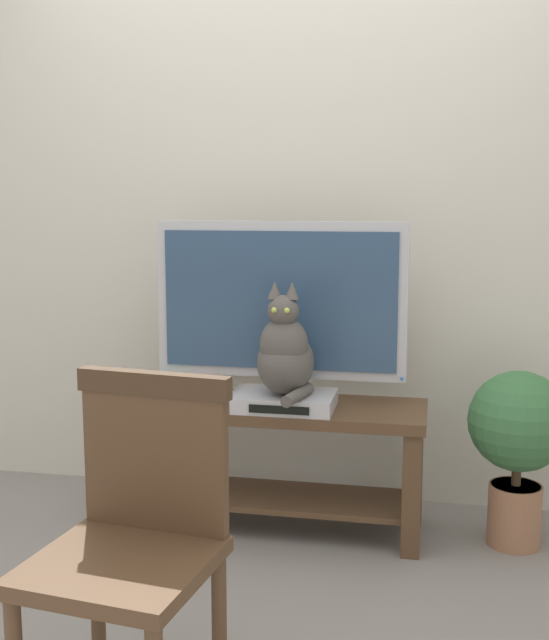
{
  "coord_description": "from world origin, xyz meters",
  "views": [
    {
      "loc": [
        0.61,
        -2.43,
        1.34
      ],
      "look_at": [
        0.0,
        0.59,
        0.87
      ],
      "focal_mm": 45.12,
      "sensor_mm": 36.0,
      "label": 1
    }
  ],
  "objects_px": {
    "book_stack": "(173,387)",
    "media_box": "(286,401)",
    "tv_stand": "(277,443)",
    "tv": "(281,306)",
    "wooden_chair": "(136,526)",
    "potted_plant": "(518,436)",
    "cat": "(285,353)"
  },
  "relations": [
    {
      "from": "tv_stand",
      "to": "cat",
      "type": "relative_size",
      "value": 2.68
    },
    {
      "from": "media_box",
      "to": "cat",
      "type": "relative_size",
      "value": 0.86
    },
    {
      "from": "wooden_chair",
      "to": "book_stack",
      "type": "distance_m",
      "value": 1.34
    },
    {
      "from": "potted_plant",
      "to": "tv_stand",
      "type": "bearing_deg",
      "value": -178.4
    },
    {
      "from": "media_box",
      "to": "wooden_chair",
      "type": "relative_size",
      "value": 0.43
    },
    {
      "from": "tv",
      "to": "cat",
      "type": "xyz_separation_m",
      "value": [
        0.05,
        -0.16,
        -0.16
      ]
    },
    {
      "from": "media_box",
      "to": "tv_stand",
      "type": "bearing_deg",
      "value": 125.19
    },
    {
      "from": "tv_stand",
      "to": "media_box",
      "type": "bearing_deg",
      "value": -54.81
    },
    {
      "from": "book_stack",
      "to": "media_box",
      "type": "bearing_deg",
      "value": -12.62
    },
    {
      "from": "tv_stand",
      "to": "wooden_chair",
      "type": "height_order",
      "value": "wooden_chair"
    },
    {
      "from": "cat",
      "to": "book_stack",
      "type": "bearing_deg",
      "value": 165.65
    },
    {
      "from": "media_box",
      "to": "wooden_chair",
      "type": "distance_m",
      "value": 1.2
    },
    {
      "from": "book_stack",
      "to": "potted_plant",
      "type": "bearing_deg",
      "value": -0.73
    },
    {
      "from": "cat",
      "to": "media_box",
      "type": "bearing_deg",
      "value": 94.09
    },
    {
      "from": "tv",
      "to": "cat",
      "type": "distance_m",
      "value": 0.23
    },
    {
      "from": "tv",
      "to": "cat",
      "type": "bearing_deg",
      "value": -73.22
    },
    {
      "from": "tv",
      "to": "media_box",
      "type": "xyz_separation_m",
      "value": [
        0.05,
        -0.14,
        -0.35
      ]
    },
    {
      "from": "tv_stand",
      "to": "tv",
      "type": "height_order",
      "value": "tv"
    },
    {
      "from": "media_box",
      "to": "potted_plant",
      "type": "height_order",
      "value": "potted_plant"
    },
    {
      "from": "tv_stand",
      "to": "potted_plant",
      "type": "relative_size",
      "value": 1.72
    },
    {
      "from": "wooden_chair",
      "to": "tv_stand",
      "type": "bearing_deg",
      "value": 84.82
    },
    {
      "from": "wooden_chair",
      "to": "potted_plant",
      "type": "bearing_deg",
      "value": 50.66
    },
    {
      "from": "wooden_chair",
      "to": "book_stack",
      "type": "bearing_deg",
      "value": 104.5
    },
    {
      "from": "media_box",
      "to": "book_stack",
      "type": "height_order",
      "value": "book_stack"
    },
    {
      "from": "tv_stand",
      "to": "book_stack",
      "type": "xyz_separation_m",
      "value": [
        -0.45,
        0.04,
        0.2
      ]
    },
    {
      "from": "tv_stand",
      "to": "book_stack",
      "type": "bearing_deg",
      "value": 174.42
    },
    {
      "from": "potted_plant",
      "to": "book_stack",
      "type": "bearing_deg",
      "value": 179.27
    },
    {
      "from": "cat",
      "to": "wooden_chair",
      "type": "relative_size",
      "value": 0.49
    },
    {
      "from": "tv",
      "to": "potted_plant",
      "type": "height_order",
      "value": "tv"
    },
    {
      "from": "media_box",
      "to": "book_stack",
      "type": "distance_m",
      "value": 0.51
    },
    {
      "from": "wooden_chair",
      "to": "potted_plant",
      "type": "relative_size",
      "value": 1.3
    },
    {
      "from": "tv_stand",
      "to": "tv",
      "type": "distance_m",
      "value": 0.55
    }
  ]
}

